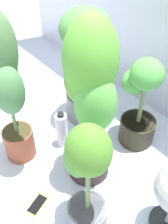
{
  "coord_description": "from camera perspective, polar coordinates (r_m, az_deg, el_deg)",
  "views": [
    {
      "loc": [
        0.79,
        -0.55,
        1.38
      ],
      "look_at": [
        -0.06,
        0.16,
        0.38
      ],
      "focal_mm": 44.03,
      "sensor_mm": 36.0,
      "label": 1
    }
  ],
  "objects": [
    {
      "name": "potted_plant_back_left",
      "position": [
        1.76,
        0.14,
        11.29
      ],
      "size": [
        0.43,
        0.4,
        0.8
      ],
      "color": "slate",
      "rests_on": "ground"
    },
    {
      "name": "potted_plant_front_left",
      "position": [
        1.45,
        -15.9,
        5.57
      ],
      "size": [
        0.35,
        0.26,
        0.95
      ],
      "color": "#9B4A33",
      "rests_on": "ground"
    },
    {
      "name": "nutrient_bottle",
      "position": [
        1.76,
        -4.65,
        -3.62
      ],
      "size": [
        0.08,
        0.08,
        0.26
      ],
      "color": "silver",
      "rests_on": "ground"
    },
    {
      "name": "potted_plant_back_center",
      "position": [
        1.7,
        11.47,
        1.77
      ],
      "size": [
        0.29,
        0.23,
        0.62
      ],
      "color": "#302B1B",
      "rests_on": "ground"
    },
    {
      "name": "potted_plant_center",
      "position": [
        1.3,
        1.22,
        2.59
      ],
      "size": [
        0.4,
        0.33,
        0.97
      ],
      "color": "#312221",
      "rests_on": "ground"
    },
    {
      "name": "cell_phone",
      "position": [
        1.6,
        -9.65,
        -18.4
      ],
      "size": [
        0.12,
        0.16,
        0.01
      ],
      "rotation": [
        0.0,
        0.0,
        0.37
      ],
      "color": "#CACD4E",
      "rests_on": "ground"
    },
    {
      "name": "potted_plant_front_right",
      "position": [
        1.22,
        0.37,
        -13.46
      ],
      "size": [
        0.3,
        0.23,
        0.7
      ],
      "color": "slate",
      "rests_on": "ground"
    },
    {
      "name": "ground_plane",
      "position": [
        1.69,
        -2.97,
        -12.9
      ],
      "size": [
        8.0,
        8.0,
        0.0
      ],
      "primitive_type": "plane",
      "color": "silver",
      "rests_on": "ground"
    }
  ]
}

